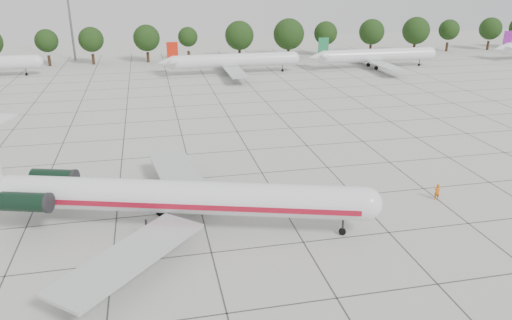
# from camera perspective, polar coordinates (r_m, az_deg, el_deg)

# --- Properties ---
(ground) EXTENTS (260.00, 260.00, 0.00)m
(ground) POSITION_cam_1_polar(r_m,az_deg,el_deg) (50.61, 2.73, -4.89)
(ground) COLOR #BAB9B2
(ground) RESTS_ON ground
(apron_joints) EXTENTS (170.00, 170.00, 0.02)m
(apron_joints) POSITION_cam_1_polar(r_m,az_deg,el_deg) (64.05, -0.71, 0.86)
(apron_joints) COLOR #383838
(apron_joints) RESTS_ON ground
(main_airliner) EXTENTS (37.42, 28.67, 8.94)m
(main_airliner) POSITION_cam_1_polar(r_m,az_deg,el_deg) (45.40, -11.09, -4.05)
(main_airliner) COLOR silver
(main_airliner) RESTS_ON ground
(ground_crew) EXTENTS (0.63, 0.42, 1.71)m
(ground_crew) POSITION_cam_1_polar(r_m,az_deg,el_deg) (54.11, 19.98, -3.43)
(ground_crew) COLOR #D85C0C
(ground_crew) RESTS_ON ground
(bg_airliner_c) EXTENTS (28.24, 27.20, 7.40)m
(bg_airliner_c) POSITION_cam_1_polar(r_m,az_deg,el_deg) (113.06, -2.62, 11.26)
(bg_airliner_c) COLOR silver
(bg_airliner_c) RESTS_ON ground
(bg_airliner_d) EXTENTS (28.24, 27.20, 7.40)m
(bg_airliner_d) POSITION_cam_1_polar(r_m,az_deg,el_deg) (123.28, 13.58, 11.53)
(bg_airliner_d) COLOR silver
(bg_airliner_d) RESTS_ON ground
(tree_line) EXTENTS (249.86, 8.44, 10.22)m
(tree_line) POSITION_cam_1_polar(r_m,az_deg,el_deg) (129.90, -12.40, 13.46)
(tree_line) COLOR #332114
(tree_line) RESTS_ON ground
(floodlight_mast) EXTENTS (1.60, 1.60, 25.45)m
(floodlight_mast) POSITION_cam_1_polar(r_m,az_deg,el_deg) (137.30, -20.69, 16.52)
(floodlight_mast) COLOR slate
(floodlight_mast) RESTS_ON ground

